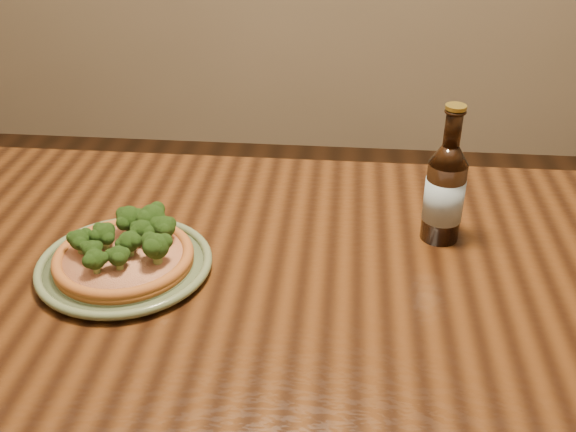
# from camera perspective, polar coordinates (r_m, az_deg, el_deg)

# --- Properties ---
(table) EXTENTS (1.60, 0.90, 0.75)m
(table) POSITION_cam_1_polar(r_m,az_deg,el_deg) (1.08, -2.30, -10.09)
(table) COLOR #43230E
(table) RESTS_ON ground
(plate) EXTENTS (0.27, 0.27, 0.02)m
(plate) POSITION_cam_1_polar(r_m,az_deg,el_deg) (1.08, -13.65, -4.02)
(plate) COLOR #606F4C
(plate) RESTS_ON table
(pizza) EXTENTS (0.22, 0.22, 0.07)m
(pizza) POSITION_cam_1_polar(r_m,az_deg,el_deg) (1.07, -13.61, -3.00)
(pizza) COLOR #AB5E26
(pizza) RESTS_ON plate
(beer_bottle) EXTENTS (0.07, 0.07, 0.24)m
(beer_bottle) POSITION_cam_1_polar(r_m,az_deg,el_deg) (1.12, 13.12, 2.04)
(beer_bottle) COLOR black
(beer_bottle) RESTS_ON table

